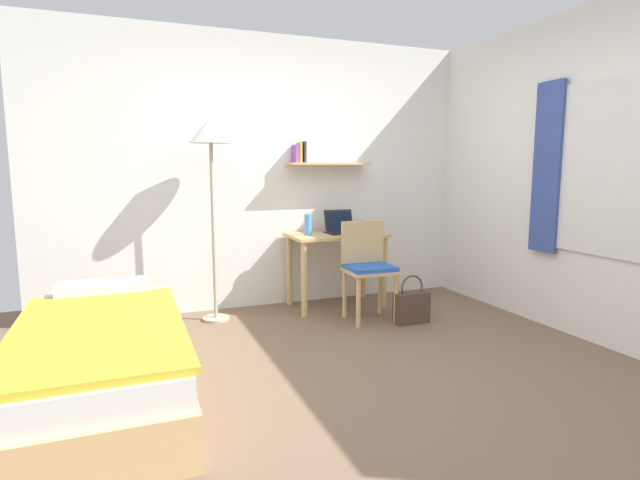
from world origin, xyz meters
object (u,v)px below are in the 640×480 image
at_px(desk, 336,249).
at_px(desk_chair, 368,265).
at_px(water_bottle, 308,225).
at_px(book_stack, 363,227).
at_px(bed, 102,359).
at_px(standing_lamp, 211,144).
at_px(handbag, 412,306).
at_px(laptop, 340,227).

bearing_deg(desk, desk_chair, -79.44).
bearing_deg(water_bottle, book_stack, 3.35).
xyz_separation_m(bed, standing_lamp, (0.89, 1.32, 1.32)).
height_order(desk_chair, water_bottle, water_bottle).
distance_m(bed, handbag, 2.54).
bearing_deg(desk, laptop, 18.22).
xyz_separation_m(standing_lamp, water_bottle, (0.89, 0.01, -0.73)).
height_order(desk, water_bottle, water_bottle).
distance_m(standing_lamp, book_stack, 1.68).
relative_size(standing_lamp, water_bottle, 8.86).
distance_m(book_stack, handbag, 0.99).
bearing_deg(desk_chair, bed, -158.51).
bearing_deg(book_stack, desk, -176.22).
relative_size(standing_lamp, book_stack, 7.32).
relative_size(desk, handbag, 2.14).
bearing_deg(standing_lamp, desk_chair, -20.10).
height_order(standing_lamp, laptop, standing_lamp).
bearing_deg(standing_lamp, laptop, 2.18).
bearing_deg(laptop, bed, -147.24).
xyz_separation_m(desk_chair, laptop, (-0.04, 0.51, 0.28)).
xyz_separation_m(laptop, water_bottle, (-0.35, -0.03, 0.04)).
distance_m(standing_lamp, handbag, 2.24).
xyz_separation_m(bed, water_bottle, (1.77, 1.33, 0.58)).
height_order(bed, laptop, laptop).
bearing_deg(laptop, handbag, -65.41).
distance_m(desk_chair, book_stack, 0.62).
height_order(desk_chair, standing_lamp, standing_lamp).
bearing_deg(desk_chair, handbag, -38.95).
relative_size(book_stack, handbag, 0.57).
height_order(bed, book_stack, book_stack).
relative_size(laptop, book_stack, 1.23).
xyz_separation_m(bed, desk_chair, (2.16, 0.85, 0.26)).
distance_m(desk_chair, handbag, 0.53).
relative_size(bed, book_stack, 8.00).
distance_m(bed, desk_chair, 2.34).
relative_size(laptop, handbag, 0.70).
relative_size(bed, handbag, 4.54).
relative_size(desk, laptop, 3.07).
relative_size(standing_lamp, laptop, 5.97).
bearing_deg(water_bottle, desk_chair, -51.09).
bearing_deg(standing_lamp, book_stack, 1.93).
xyz_separation_m(desk, desk_chair, (0.09, -0.50, -0.08)).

